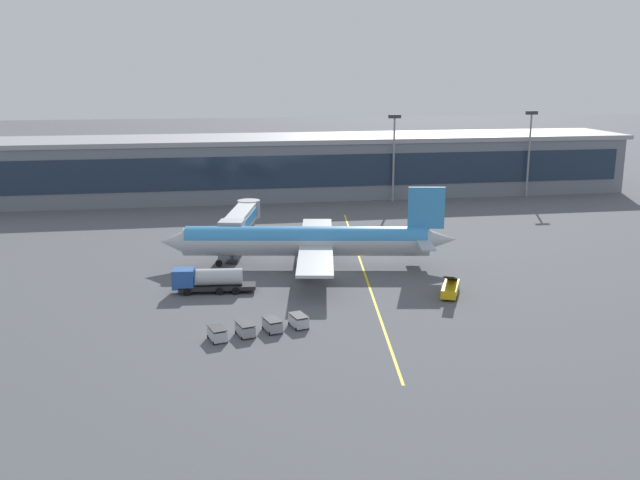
% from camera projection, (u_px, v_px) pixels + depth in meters
% --- Properties ---
extents(ground_plane, '(700.00, 700.00, 0.00)m').
position_uv_depth(ground_plane, '(335.00, 274.00, 101.74)').
color(ground_plane, '#515459').
extents(apron_lead_in_line, '(11.22, 79.29, 0.01)m').
position_uv_depth(apron_lead_in_line, '(363.00, 268.00, 104.42)').
color(apron_lead_in_line, yellow).
rests_on(apron_lead_in_line, ground_plane).
extents(terminal_building, '(163.16, 22.16, 13.69)m').
position_uv_depth(terminal_building, '(284.00, 166.00, 164.69)').
color(terminal_building, slate).
rests_on(terminal_building, ground_plane).
extents(main_airliner, '(43.75, 34.81, 12.02)m').
position_uv_depth(main_airliner, '(308.00, 241.00, 104.39)').
color(main_airliner, '#B2B7BC').
rests_on(main_airliner, ground_plane).
extents(jet_bridge, '(7.85, 20.20, 6.64)m').
position_uv_depth(jet_bridge, '(242.00, 219.00, 115.00)').
color(jet_bridge, '#B2B7BC').
rests_on(jet_bridge, ground_plane).
extents(fuel_tanker, '(10.98, 3.47, 3.25)m').
position_uv_depth(fuel_tanker, '(208.00, 280.00, 92.73)').
color(fuel_tanker, '#232326').
rests_on(fuel_tanker, ground_plane).
extents(belt_loader, '(4.29, 6.80, 3.49)m').
position_uv_depth(belt_loader, '(450.00, 288.00, 91.75)').
color(belt_loader, yellow).
rests_on(belt_loader, ground_plane).
extents(baggage_cart_0, '(2.21, 2.96, 1.48)m').
position_uv_depth(baggage_cart_0, '(217.00, 334.00, 76.34)').
color(baggage_cart_0, '#B2B7BC').
rests_on(baggage_cart_0, ground_plane).
extents(baggage_cart_1, '(2.21, 2.96, 1.48)m').
position_uv_depth(baggage_cart_1, '(245.00, 329.00, 77.67)').
color(baggage_cart_1, gray).
rests_on(baggage_cart_1, ground_plane).
extents(baggage_cart_2, '(2.21, 2.96, 1.48)m').
position_uv_depth(baggage_cart_2, '(272.00, 325.00, 79.00)').
color(baggage_cart_2, gray).
rests_on(baggage_cart_2, ground_plane).
extents(baggage_cart_3, '(2.21, 2.96, 1.48)m').
position_uv_depth(baggage_cart_3, '(299.00, 321.00, 80.33)').
color(baggage_cart_3, '#B2B7BC').
rests_on(baggage_cart_3, ground_plane).
extents(apron_light_mast_0, '(2.80, 0.50, 19.60)m').
position_uv_depth(apron_light_mast_0, '(529.00, 146.00, 161.25)').
color(apron_light_mast_0, gray).
rests_on(apron_light_mast_0, ground_plane).
extents(apron_light_mast_1, '(2.80, 0.50, 19.12)m').
position_uv_depth(apron_light_mast_1, '(394.00, 150.00, 155.99)').
color(apron_light_mast_1, gray).
rests_on(apron_light_mast_1, ground_plane).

